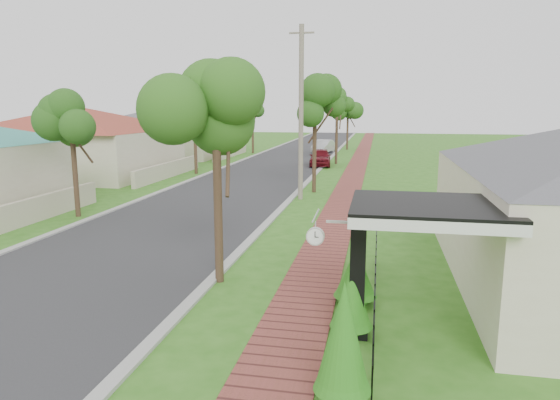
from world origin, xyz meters
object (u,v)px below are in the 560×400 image
Objects in this scene: near_tree at (216,121)px; station_clock at (318,235)px; parked_car_white at (323,147)px; porch_post at (357,283)px; parked_car_red at (320,157)px; utility_pole at (301,113)px.

near_tree reaches higher than station_clock.
parked_car_white is at bearing 96.09° from station_clock.
parked_car_white is (-5.11, 40.31, -0.46)m from porch_post.
porch_post is 0.63× the size of parked_car_red.
station_clock is (2.60, -14.40, -2.31)m from utility_pole.
utility_pole is (0.24, 12.30, 0.06)m from near_tree.
near_tree reaches higher than parked_car_red.
utility_pole is at bearing 103.12° from porch_post.
parked_car_red reaches higher than parked_car_white.
station_clock is at bearing -72.78° from parked_car_white.
parked_car_white is 38.00m from near_tree.
parked_car_red is 14.94m from utility_pole.
utility_pole reaches higher than parked_car_white.
near_tree reaches higher than porch_post.
parked_car_red is (-4.15, 29.28, -0.44)m from porch_post.
near_tree is 0.63× the size of utility_pole.
parked_car_red is at bearing 98.07° from porch_post.
near_tree reaches higher than parked_car_white.
porch_post is 5.42m from near_tree.
parked_car_white is 40.15m from station_clock.
near_tree is 4.19m from station_clock.
near_tree is 5.05× the size of station_clock.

